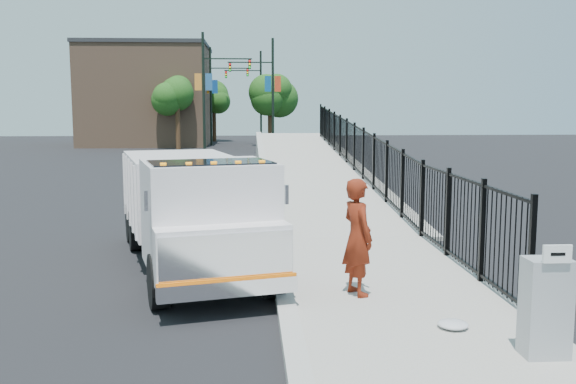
{
  "coord_description": "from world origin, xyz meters",
  "views": [
    {
      "loc": [
        -0.57,
        -10.94,
        3.23
      ],
      "look_at": [
        0.22,
        2.0,
        1.49
      ],
      "focal_mm": 40.0,
      "sensor_mm": 36.0,
      "label": 1
    }
  ],
  "objects": [
    {
      "name": "light_pole_3",
      "position": [
        0.19,
        46.14,
        4.36
      ],
      "size": [
        3.78,
        0.22,
        8.0
      ],
      "color": "black",
      "rests_on": "ground"
    },
    {
      "name": "utility_cabinet",
      "position": [
        3.1,
        -3.44,
        0.75
      ],
      "size": [
        0.55,
        0.4,
        1.25
      ],
      "primitive_type": "cube",
      "color": "gray",
      "rests_on": "sidewalk"
    },
    {
      "name": "curb",
      "position": [
        0.0,
        -2.0,
        0.08
      ],
      "size": [
        0.3,
        12.0,
        0.16
      ],
      "primitive_type": "cube",
      "color": "#ADAAA3",
      "rests_on": "ground"
    },
    {
      "name": "debris",
      "position": [
        2.29,
        -2.38,
        0.17
      ],
      "size": [
        0.44,
        0.44,
        0.11
      ],
      "primitive_type": "ellipsoid",
      "color": "silver",
      "rests_on": "sidewalk"
    },
    {
      "name": "ground",
      "position": [
        0.0,
        0.0,
        0.0
      ],
      "size": [
        120.0,
        120.0,
        0.0
      ],
      "primitive_type": "plane",
      "color": "black",
      "rests_on": "ground"
    },
    {
      "name": "ramp",
      "position": [
        2.12,
        16.0,
        0.0
      ],
      "size": [
        3.95,
        24.06,
        3.19
      ],
      "primitive_type": "cube",
      "rotation": [
        0.06,
        0.0,
        0.0
      ],
      "color": "#9E998E",
      "rests_on": "ground"
    },
    {
      "name": "arrow_sign",
      "position": [
        3.1,
        -3.66,
        1.48
      ],
      "size": [
        0.35,
        0.04,
        0.22
      ],
      "primitive_type": "cube",
      "color": "white",
      "rests_on": "utility_cabinet"
    },
    {
      "name": "light_pole_2",
      "position": [
        -3.4,
        42.66,
        4.36
      ],
      "size": [
        3.77,
        0.22,
        8.0
      ],
      "color": "black",
      "rests_on": "ground"
    },
    {
      "name": "sidewalk",
      "position": [
        1.93,
        -2.0,
        0.06
      ],
      "size": [
        3.55,
        12.0,
        0.12
      ],
      "primitive_type": "cube",
      "color": "#9E998E",
      "rests_on": "ground"
    },
    {
      "name": "light_pole_1",
      "position": [
        0.84,
        35.4,
        4.36
      ],
      "size": [
        3.78,
        0.22,
        8.0
      ],
      "color": "black",
      "rests_on": "ground"
    },
    {
      "name": "light_pole_0",
      "position": [
        -3.24,
        32.0,
        4.36
      ],
      "size": [
        3.77,
        0.22,
        8.0
      ],
      "color": "black",
      "rests_on": "ground"
    },
    {
      "name": "worker",
      "position": [
        1.2,
        -0.67,
        1.09
      ],
      "size": [
        0.69,
        0.83,
        1.94
      ],
      "primitive_type": "imported",
      "rotation": [
        0.0,
        0.0,
        1.94
      ],
      "color": "maroon",
      "rests_on": "sidewalk"
    },
    {
      "name": "building",
      "position": [
        -9.0,
        44.0,
        4.0
      ],
      "size": [
        10.0,
        10.0,
        8.0
      ],
      "primitive_type": "cube",
      "color": "#8C664C",
      "rests_on": "ground"
    },
    {
      "name": "tree_2",
      "position": [
        -3.75,
        48.28,
        3.95
      ],
      "size": [
        2.67,
        2.67,
        5.34
      ],
      "color": "#382314",
      "rests_on": "ground"
    },
    {
      "name": "iron_fence",
      "position": [
        3.55,
        12.0,
        0.9
      ],
      "size": [
        0.1,
        28.0,
        1.8
      ],
      "primitive_type": "cube",
      "color": "black",
      "rests_on": "ground"
    },
    {
      "name": "truck",
      "position": [
        -1.7,
        1.65,
        1.32
      ],
      "size": [
        3.79,
        7.16,
        2.34
      ],
      "rotation": [
        0.0,
        0.0,
        0.25
      ],
      "color": "black",
      "rests_on": "ground"
    },
    {
      "name": "tree_1",
      "position": [
        1.13,
        41.38,
        3.96
      ],
      "size": [
        2.85,
        2.85,
        5.42
      ],
      "color": "#382314",
      "rests_on": "ground"
    },
    {
      "name": "tree_0",
      "position": [
        -5.9,
        37.75,
        3.95
      ],
      "size": [
        2.63,
        2.63,
        5.31
      ],
      "color": "#382314",
      "rests_on": "ground"
    }
  ]
}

